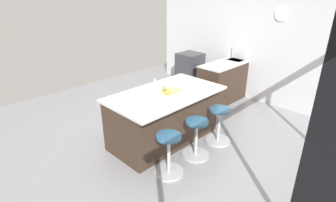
{
  "coord_description": "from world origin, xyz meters",
  "views": [
    {
      "loc": [
        2.92,
        2.92,
        2.56
      ],
      "look_at": [
        0.01,
        0.01,
        0.78
      ],
      "focal_mm": 28.48,
      "sensor_mm": 36.0,
      "label": 1
    }
  ],
  "objects_px": {
    "stool_by_window": "(219,126)",
    "water_bottle": "(155,90)",
    "oven_range": "(190,69)",
    "cutting_board": "(171,91)",
    "kitchen_island": "(164,116)",
    "stool_middle": "(196,139)",
    "stool_near_camera": "(169,156)",
    "apple_yellow": "(168,92)",
    "apple_green": "(165,89)"
  },
  "relations": [
    {
      "from": "stool_by_window",
      "to": "water_bottle",
      "type": "xyz_separation_m",
      "value": [
        0.89,
        -0.67,
        0.74
      ]
    },
    {
      "from": "oven_range",
      "to": "cutting_board",
      "type": "distance_m",
      "value": 3.02
    },
    {
      "from": "kitchen_island",
      "to": "stool_middle",
      "type": "height_order",
      "value": "kitchen_island"
    },
    {
      "from": "water_bottle",
      "to": "oven_range",
      "type": "bearing_deg",
      "value": -149.36
    },
    {
      "from": "stool_near_camera",
      "to": "apple_yellow",
      "type": "xyz_separation_m",
      "value": [
        -0.57,
        -0.58,
        0.67
      ]
    },
    {
      "from": "stool_middle",
      "to": "stool_by_window",
      "type": "bearing_deg",
      "value": 180.0
    },
    {
      "from": "stool_by_window",
      "to": "apple_green",
      "type": "relative_size",
      "value": 8.89
    },
    {
      "from": "cutting_board",
      "to": "water_bottle",
      "type": "height_order",
      "value": "water_bottle"
    },
    {
      "from": "cutting_board",
      "to": "water_bottle",
      "type": "distance_m",
      "value": 0.37
    },
    {
      "from": "kitchen_island",
      "to": "stool_near_camera",
      "type": "xyz_separation_m",
      "value": [
        0.62,
        0.73,
        -0.16
      ]
    },
    {
      "from": "kitchen_island",
      "to": "apple_green",
      "type": "xyz_separation_m",
      "value": [
        -0.01,
        0.01,
        0.51
      ]
    },
    {
      "from": "stool_by_window",
      "to": "apple_yellow",
      "type": "height_order",
      "value": "apple_yellow"
    },
    {
      "from": "kitchen_island",
      "to": "stool_near_camera",
      "type": "relative_size",
      "value": 3.09
    },
    {
      "from": "stool_middle",
      "to": "stool_near_camera",
      "type": "height_order",
      "value": "same"
    },
    {
      "from": "oven_range",
      "to": "water_bottle",
      "type": "height_order",
      "value": "water_bottle"
    },
    {
      "from": "kitchen_island",
      "to": "apple_yellow",
      "type": "bearing_deg",
      "value": 69.97
    },
    {
      "from": "oven_range",
      "to": "cutting_board",
      "type": "bearing_deg",
      "value": 34.12
    },
    {
      "from": "stool_near_camera",
      "to": "apple_green",
      "type": "relative_size",
      "value": 8.89
    },
    {
      "from": "stool_by_window",
      "to": "stool_middle",
      "type": "xyz_separation_m",
      "value": [
        0.62,
        0.0,
        0.0
      ]
    },
    {
      "from": "cutting_board",
      "to": "kitchen_island",
      "type": "bearing_deg",
      "value": -39.79
    },
    {
      "from": "stool_middle",
      "to": "stool_near_camera",
      "type": "bearing_deg",
      "value": 0.0
    },
    {
      "from": "stool_middle",
      "to": "apple_yellow",
      "type": "relative_size",
      "value": 9.09
    },
    {
      "from": "apple_yellow",
      "to": "water_bottle",
      "type": "xyz_separation_m",
      "value": [
        0.21,
        -0.08,
        0.07
      ]
    },
    {
      "from": "cutting_board",
      "to": "apple_yellow",
      "type": "relative_size",
      "value": 5.11
    },
    {
      "from": "kitchen_island",
      "to": "apple_yellow",
      "type": "xyz_separation_m",
      "value": [
        0.06,
        0.15,
        0.51
      ]
    },
    {
      "from": "stool_middle",
      "to": "apple_green",
      "type": "relative_size",
      "value": 8.89
    },
    {
      "from": "stool_by_window",
      "to": "stool_near_camera",
      "type": "xyz_separation_m",
      "value": [
        1.24,
        0.0,
        0.0
      ]
    },
    {
      "from": "stool_by_window",
      "to": "stool_near_camera",
      "type": "height_order",
      "value": "same"
    },
    {
      "from": "oven_range",
      "to": "cutting_board",
      "type": "xyz_separation_m",
      "value": [
        2.47,
        1.67,
        0.48
      ]
    },
    {
      "from": "cutting_board",
      "to": "apple_yellow",
      "type": "xyz_separation_m",
      "value": [
        0.14,
        0.08,
        0.05
      ]
    },
    {
      "from": "apple_yellow",
      "to": "water_bottle",
      "type": "distance_m",
      "value": 0.23
    },
    {
      "from": "oven_range",
      "to": "apple_yellow",
      "type": "xyz_separation_m",
      "value": [
        2.61,
        1.75,
        0.53
      ]
    },
    {
      "from": "cutting_board",
      "to": "oven_range",
      "type": "bearing_deg",
      "value": -145.88
    },
    {
      "from": "apple_yellow",
      "to": "cutting_board",
      "type": "bearing_deg",
      "value": -150.18
    },
    {
      "from": "oven_range",
      "to": "cutting_board",
      "type": "height_order",
      "value": "cutting_board"
    },
    {
      "from": "oven_range",
      "to": "apple_green",
      "type": "distance_m",
      "value": 3.05
    },
    {
      "from": "oven_range",
      "to": "stool_near_camera",
      "type": "xyz_separation_m",
      "value": [
        3.17,
        2.33,
        -0.14
      ]
    },
    {
      "from": "stool_by_window",
      "to": "cutting_board",
      "type": "distance_m",
      "value": 1.06
    },
    {
      "from": "stool_by_window",
      "to": "apple_green",
      "type": "xyz_separation_m",
      "value": [
        0.61,
        -0.73,
        0.67
      ]
    },
    {
      "from": "stool_by_window",
      "to": "stool_middle",
      "type": "relative_size",
      "value": 1.0
    },
    {
      "from": "stool_middle",
      "to": "water_bottle",
      "type": "xyz_separation_m",
      "value": [
        0.26,
        -0.67,
        0.74
      ]
    },
    {
      "from": "stool_middle",
      "to": "apple_yellow",
      "type": "xyz_separation_m",
      "value": [
        0.06,
        -0.58,
        0.67
      ]
    },
    {
      "from": "kitchen_island",
      "to": "water_bottle",
      "type": "bearing_deg",
      "value": 14.68
    },
    {
      "from": "stool_middle",
      "to": "apple_yellow",
      "type": "bearing_deg",
      "value": -84.49
    },
    {
      "from": "stool_middle",
      "to": "apple_green",
      "type": "distance_m",
      "value": 0.99
    },
    {
      "from": "cutting_board",
      "to": "apple_green",
      "type": "height_order",
      "value": "apple_green"
    },
    {
      "from": "stool_middle",
      "to": "stool_near_camera",
      "type": "xyz_separation_m",
      "value": [
        0.62,
        0.0,
        0.0
      ]
    },
    {
      "from": "apple_yellow",
      "to": "stool_near_camera",
      "type": "bearing_deg",
      "value": 45.73
    },
    {
      "from": "stool_near_camera",
      "to": "apple_green",
      "type": "distance_m",
      "value": 1.17
    },
    {
      "from": "stool_near_camera",
      "to": "kitchen_island",
      "type": "bearing_deg",
      "value": -130.27
    }
  ]
}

